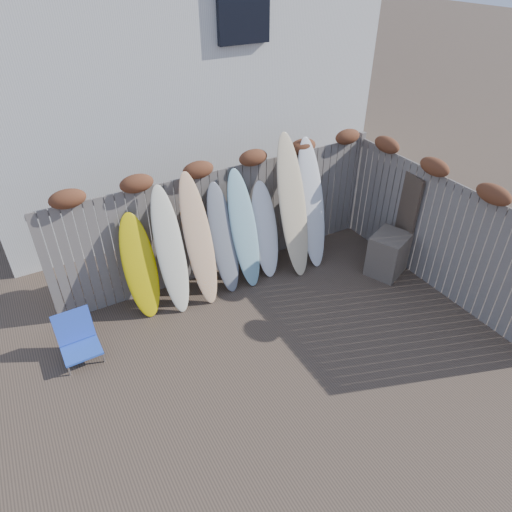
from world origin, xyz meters
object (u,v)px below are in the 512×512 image
lattice_panel (394,212)px  surfboard_0 (140,267)px  wooden_crate (388,254)px  beach_chair (78,338)px

lattice_panel → surfboard_0: (-4.67, 0.74, -0.05)m
wooden_crate → lattice_panel: (0.48, 0.47, 0.51)m
beach_chair → wooden_crate: (5.38, -0.67, 0.06)m
lattice_panel → surfboard_0: lattice_panel is taller
beach_chair → surfboard_0: bearing=24.3°
beach_chair → lattice_panel: (5.85, -0.20, 0.57)m
surfboard_0 → beach_chair: bearing=-153.5°
wooden_crate → surfboard_0: bearing=164.0°
wooden_crate → beach_chair: bearing=172.9°
beach_chair → lattice_panel: bearing=-2.0°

